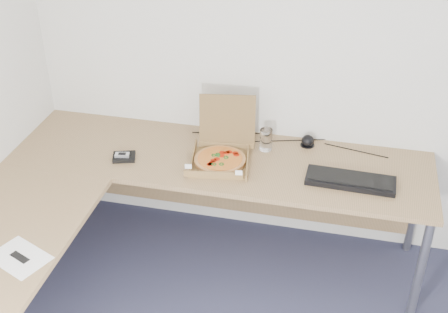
% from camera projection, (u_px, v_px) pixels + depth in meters
% --- Properties ---
extents(room_shell, '(3.50, 3.50, 2.50)m').
position_uv_depth(room_shell, '(269.00, 261.00, 2.00)').
color(room_shell, silver).
rests_on(room_shell, ground).
extents(desk, '(2.50, 2.20, 0.73)m').
position_uv_depth(desk, '(145.00, 196.00, 3.25)').
color(desk, '#95744B').
rests_on(desk, ground).
extents(pizza_box, '(0.34, 0.39, 0.34)m').
position_uv_depth(pizza_box, '(221.00, 156.00, 3.47)').
color(pizza_box, olive).
rests_on(pizza_box, desk).
extents(drinking_glass, '(0.08, 0.08, 0.13)m').
position_uv_depth(drinking_glass, '(266.00, 140.00, 3.57)').
color(drinking_glass, silver).
rests_on(drinking_glass, desk).
extents(keyboard, '(0.50, 0.19, 0.03)m').
position_uv_depth(keyboard, '(350.00, 181.00, 3.29)').
color(keyboard, black).
rests_on(keyboard, desk).
extents(wallet, '(0.16, 0.14, 0.02)m').
position_uv_depth(wallet, '(124.00, 157.00, 3.51)').
color(wallet, black).
rests_on(wallet, desk).
extents(phone, '(0.09, 0.06, 0.02)m').
position_uv_depth(phone, '(122.00, 155.00, 3.50)').
color(phone, '#B2B5BA').
rests_on(phone, wallet).
extents(paper_sheet, '(0.33, 0.28, 0.00)m').
position_uv_depth(paper_sheet, '(20.00, 257.00, 2.78)').
color(paper_sheet, white).
rests_on(paper_sheet, desk).
extents(dome_speaker, '(0.09, 0.09, 0.07)m').
position_uv_depth(dome_speaker, '(308.00, 140.00, 3.63)').
color(dome_speaker, black).
rests_on(dome_speaker, desk).
extents(cable_bundle, '(0.59, 0.12, 0.01)m').
position_uv_depth(cable_bundle, '(284.00, 141.00, 3.69)').
color(cable_bundle, black).
rests_on(cable_bundle, desk).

